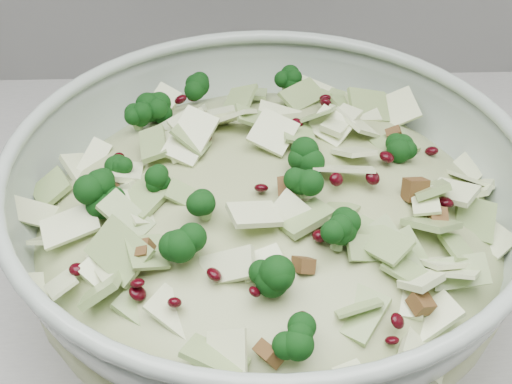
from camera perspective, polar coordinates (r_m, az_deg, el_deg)
mixing_bowl at (r=0.55m, az=0.98°, el=-3.26°), size 0.49×0.49×0.15m
salad at (r=0.53m, az=1.01°, el=-1.28°), size 0.40×0.40×0.16m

